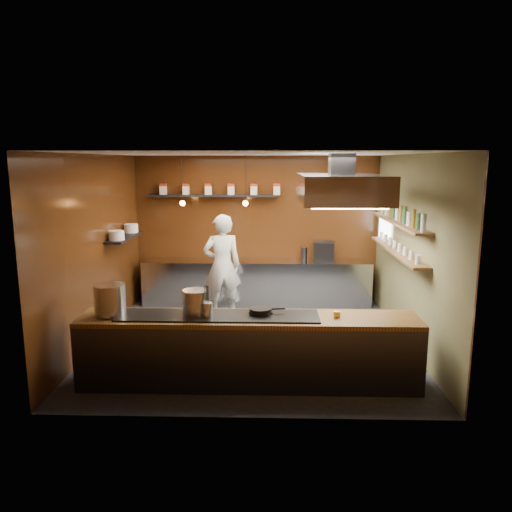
{
  "coord_description": "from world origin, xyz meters",
  "views": [
    {
      "loc": [
        0.26,
        -7.76,
        2.9
      ],
      "look_at": [
        0.04,
        0.4,
        1.33
      ],
      "focal_mm": 35.0,
      "sensor_mm": 36.0,
      "label": 1
    }
  ],
  "objects_px": {
    "stockpot_small": "(196,302)",
    "extractor_hood": "(341,188)",
    "espresso_machine": "(324,252)",
    "chef": "(222,266)",
    "stockpot_large": "(110,299)"
  },
  "relations": [
    {
      "from": "stockpot_large",
      "to": "chef",
      "type": "bearing_deg",
      "value": 67.96
    },
    {
      "from": "stockpot_small",
      "to": "chef",
      "type": "height_order",
      "value": "chef"
    },
    {
      "from": "extractor_hood",
      "to": "espresso_machine",
      "type": "bearing_deg",
      "value": 88.59
    },
    {
      "from": "stockpot_large",
      "to": "chef",
      "type": "height_order",
      "value": "chef"
    },
    {
      "from": "espresso_machine",
      "to": "chef",
      "type": "bearing_deg",
      "value": -148.71
    },
    {
      "from": "extractor_hood",
      "to": "stockpot_small",
      "type": "bearing_deg",
      "value": -149.91
    },
    {
      "from": "stockpot_small",
      "to": "chef",
      "type": "relative_size",
      "value": 0.17
    },
    {
      "from": "stockpot_large",
      "to": "chef",
      "type": "distance_m",
      "value": 3.14
    },
    {
      "from": "stockpot_small",
      "to": "espresso_machine",
      "type": "height_order",
      "value": "espresso_machine"
    },
    {
      "from": "extractor_hood",
      "to": "stockpot_large",
      "type": "xyz_separation_m",
      "value": [
        -3.1,
        -1.2,
        -1.37
      ]
    },
    {
      "from": "stockpot_large",
      "to": "chef",
      "type": "xyz_separation_m",
      "value": [
        1.18,
        2.91,
        -0.17
      ]
    },
    {
      "from": "espresso_machine",
      "to": "chef",
      "type": "relative_size",
      "value": 0.2
    },
    {
      "from": "espresso_machine",
      "to": "chef",
      "type": "distance_m",
      "value": 2.16
    },
    {
      "from": "stockpot_large",
      "to": "stockpot_small",
      "type": "height_order",
      "value": "stockpot_large"
    },
    {
      "from": "stockpot_small",
      "to": "extractor_hood",
      "type": "bearing_deg",
      "value": 30.09
    }
  ]
}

